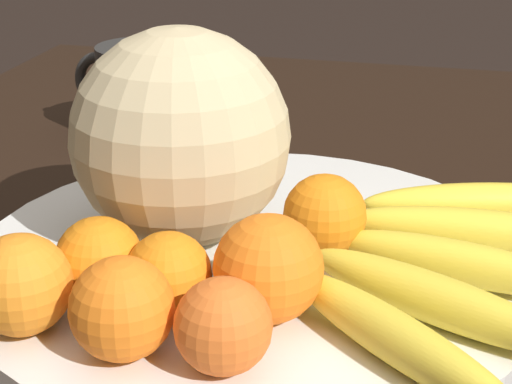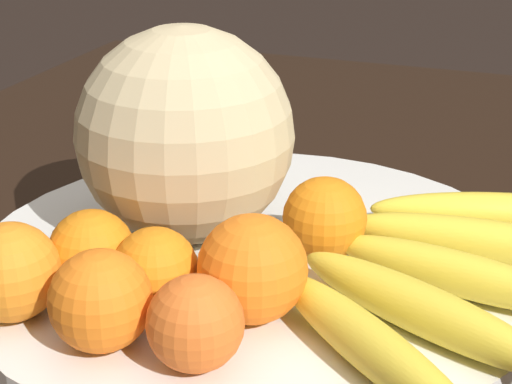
{
  "view_description": "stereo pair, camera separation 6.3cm",
  "coord_description": "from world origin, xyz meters",
  "views": [
    {
      "loc": [
        -0.58,
        -0.17,
        1.07
      ],
      "look_at": [
        -0.01,
        -0.03,
        0.83
      ],
      "focal_mm": 60.0,
      "sensor_mm": 36.0,
      "label": 1
    },
    {
      "loc": [
        -0.56,
        -0.24,
        1.07
      ],
      "look_at": [
        -0.01,
        -0.03,
        0.83
      ],
      "focal_mm": 60.0,
      "sensor_mm": 36.0,
      "label": 2
    }
  ],
  "objects": [
    {
      "name": "melon",
      "position": [
        0.0,
        0.03,
        0.86
      ],
      "size": [
        0.17,
        0.17,
        0.17
      ],
      "color": "#C6B284",
      "rests_on": "fruit_bowl"
    },
    {
      "name": "orange_top_small",
      "position": [
        -0.15,
        0.08,
        0.81
      ],
      "size": [
        0.07,
        0.07,
        0.07
      ],
      "color": "orange",
      "rests_on": "fruit_bowl"
    },
    {
      "name": "kitchen_table",
      "position": [
        0.0,
        0.0,
        0.65
      ],
      "size": [
        1.3,
        0.9,
        0.76
      ],
      "color": "black",
      "rests_on": "ground_plane"
    },
    {
      "name": "orange_mid_center",
      "position": [
        -0.16,
        -0.05,
        0.81
      ],
      "size": [
        0.06,
        0.06,
        0.06
      ],
      "color": "orange",
      "rests_on": "fruit_bowl"
    },
    {
      "name": "orange_side_extra",
      "position": [
        -0.0,
        -0.08,
        0.81
      ],
      "size": [
        0.06,
        0.06,
        0.06
      ],
      "color": "orange",
      "rests_on": "fruit_bowl"
    },
    {
      "name": "banana_bunch",
      "position": [
        -0.02,
        -0.18,
        0.79
      ],
      "size": [
        0.34,
        0.23,
        0.03
      ],
      "rotation": [
        0.0,
        0.0,
        4.5
      ],
      "color": "#473819",
      "rests_on": "fruit_bowl"
    },
    {
      "name": "orange_back_left",
      "position": [
        -0.11,
        0.05,
        0.81
      ],
      "size": [
        0.06,
        0.06,
        0.06
      ],
      "color": "orange",
      "rests_on": "fruit_bowl"
    },
    {
      "name": "ceramic_mug",
      "position": [
        0.27,
        0.17,
        0.81
      ],
      "size": [
        0.1,
        0.13,
        0.1
      ],
      "rotation": [
        0.0,
        0.0,
        1.38
      ],
      "color": "#2D2D2D",
      "rests_on": "kitchen_table"
    },
    {
      "name": "orange_front_left",
      "position": [
        -0.1,
        -0.06,
        0.81
      ],
      "size": [
        0.07,
        0.07,
        0.07
      ],
      "color": "orange",
      "rests_on": "fruit_bowl"
    },
    {
      "name": "fruit_bowl",
      "position": [
        -0.01,
        -0.03,
        0.77
      ],
      "size": [
        0.44,
        0.44,
        0.02
      ],
      "color": "white",
      "rests_on": "kitchen_table"
    },
    {
      "name": "orange_front_right",
      "position": [
        -0.16,
        0.01,
        0.81
      ],
      "size": [
        0.06,
        0.06,
        0.06
      ],
      "color": "orange",
      "rests_on": "fruit_bowl"
    },
    {
      "name": "orange_back_right",
      "position": [
        -0.11,
        -0.0,
        0.81
      ],
      "size": [
        0.06,
        0.06,
        0.06
      ],
      "color": "orange",
      "rests_on": "fruit_bowl"
    }
  ]
}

